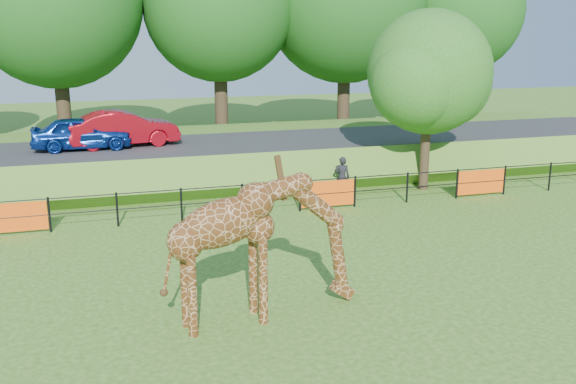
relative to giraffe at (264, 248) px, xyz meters
name	(u,v)px	position (x,y,z in m)	size (l,w,h in m)	color
ground	(323,317)	(1.21, -0.42, -1.56)	(90.00, 90.00, 0.00)	#315D17
giraffe	(264,248)	(0.00, 0.00, 0.00)	(4.38, 0.80, 3.13)	#572E11
perimeter_fence	(242,200)	(1.21, 7.58, -1.01)	(28.07, 0.10, 1.10)	black
embankment	(205,155)	(1.21, 15.08, -0.91)	(40.00, 9.00, 1.30)	#315D17
road	(210,145)	(1.21, 13.58, -0.20)	(40.00, 5.00, 0.12)	#29292B
car_blue	(82,133)	(-3.80, 13.67, 0.51)	(1.53, 3.81, 1.30)	#143EA5
car_red	(123,128)	(-2.23, 13.95, 0.57)	(1.51, 4.33, 1.43)	#B00C19
visitor	(342,177)	(5.24, 8.90, -0.80)	(0.55, 0.36, 1.52)	black
tree_east	(431,77)	(8.81, 9.21, 2.72)	(5.40, 4.71, 6.76)	#312516
bg_tree_line	(217,5)	(3.10, 21.58, 5.63)	(37.30, 8.80, 11.82)	#312516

